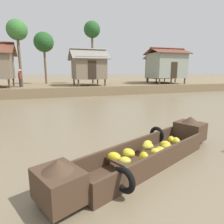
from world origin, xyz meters
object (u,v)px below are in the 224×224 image
stilt_house_right (161,68)px  palm_tree_near (44,43)px  palm_tree_mid (17,31)px  banana_boat (145,153)px  vendor_person (20,77)px  stilt_house_mid_right (167,65)px  stilt_house_mid_left (89,67)px  palm_tree_far (92,31)px

stilt_house_right → palm_tree_near: size_ratio=0.67×
stilt_house_right → palm_tree_mid: 17.31m
banana_boat → vendor_person: (-4.35, 16.47, 1.49)m
stilt_house_mid_right → palm_tree_mid: size_ratio=0.74×
banana_boat → stilt_house_mid_left: 17.02m
palm_tree_mid → vendor_person: bearing=-103.3°
stilt_house_right → vendor_person: stilt_house_right is taller
palm_tree_mid → vendor_person: 4.13m
stilt_house_mid_left → palm_tree_far: 5.20m
stilt_house_right → palm_tree_near: (-14.55, 1.64, 2.73)m
banana_boat → stilt_house_mid_left: stilt_house_mid_left is taller
banana_boat → stilt_house_right: size_ratio=1.38×
palm_tree_mid → banana_boat: bearing=-75.7°
palm_tree_mid → vendor_person: palm_tree_mid is taller
stilt_house_mid_left → palm_tree_near: bearing=135.7°
stilt_house_mid_right → palm_tree_far: bearing=160.2°
banana_boat → stilt_house_right: (12.57, 19.18, 2.50)m
stilt_house_right → palm_tree_mid: size_ratio=0.64×
palm_tree_near → palm_tree_mid: palm_tree_mid is taller
vendor_person → palm_tree_near: bearing=61.4°
stilt_house_mid_right → palm_tree_near: 14.48m
palm_tree_near → palm_tree_far: (5.37, -1.23, 1.36)m
banana_boat → stilt_house_mid_left: (2.23, 16.70, 2.42)m
stilt_house_mid_right → vendor_person: (-16.00, -0.14, -1.24)m
palm_tree_far → palm_tree_mid: bearing=-159.7°
stilt_house_mid_right → palm_tree_mid: 16.19m
stilt_house_mid_right → stilt_house_right: stilt_house_mid_right is taller
stilt_house_mid_left → stilt_house_mid_right: stilt_house_mid_right is taller
stilt_house_mid_left → stilt_house_mid_right: (9.41, -0.09, 0.32)m
stilt_house_mid_left → palm_tree_near: size_ratio=0.65×
stilt_house_mid_right → palm_tree_near: palm_tree_near is taller
banana_boat → stilt_house_mid_right: size_ratio=1.21×
stilt_house_mid_right → palm_tree_mid: palm_tree_mid is taller
banana_boat → stilt_house_right: 23.07m
palm_tree_near → palm_tree_far: palm_tree_far is taller
stilt_house_mid_left → stilt_house_mid_right: bearing=-0.5°
palm_tree_mid → vendor_person: (-0.07, -0.28, -4.12)m
stilt_house_right → banana_boat: bearing=-123.2°
banana_boat → palm_tree_near: 21.56m
stilt_house_mid_left → stilt_house_right: size_ratio=0.97×
stilt_house_mid_left → palm_tree_far: palm_tree_far is taller
vendor_person → palm_tree_mid: bearing=76.7°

